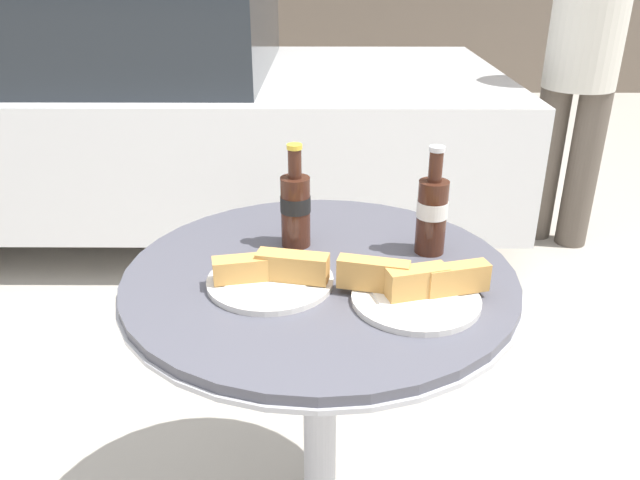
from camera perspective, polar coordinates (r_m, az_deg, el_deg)
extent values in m
cylinder|color=#B7B7BC|center=(1.49, -0.01, -16.17)|extent=(0.08, 0.08, 0.74)
cylinder|color=#B7B7BC|center=(1.28, -0.01, -3.80)|extent=(0.81, 0.81, 0.01)
cylinder|color=#4C4C56|center=(1.27, -0.01, -3.21)|extent=(0.79, 0.79, 0.02)
cylinder|color=#3D1E14|center=(1.33, 10.16, 2.06)|extent=(0.06, 0.06, 0.16)
cylinder|color=silver|center=(1.33, 10.22, 2.83)|extent=(0.07, 0.07, 0.04)
cylinder|color=#3D1E14|center=(1.30, 10.53, 6.63)|extent=(0.03, 0.03, 0.06)
cylinder|color=silver|center=(1.29, 10.66, 8.20)|extent=(0.03, 0.03, 0.01)
cylinder|color=#3D1E14|center=(1.35, -2.25, 2.59)|extent=(0.06, 0.06, 0.16)
cylinder|color=black|center=(1.34, -2.26, 3.33)|extent=(0.07, 0.07, 0.03)
cylinder|color=#3D1E14|center=(1.31, -2.33, 7.01)|extent=(0.03, 0.03, 0.06)
cylinder|color=gold|center=(1.30, -2.35, 8.53)|extent=(0.03, 0.03, 0.01)
cylinder|color=silver|center=(1.17, 8.74, -5.35)|extent=(0.24, 0.24, 0.01)
cube|color=white|center=(1.17, 8.76, -5.06)|extent=(0.18, 0.18, 0.00)
cube|color=#C68E47|center=(1.17, 4.89, -3.14)|extent=(0.14, 0.07, 0.06)
cube|color=#C68E47|center=(1.15, 8.84, -3.78)|extent=(0.12, 0.07, 0.06)
cube|color=#C68E47|center=(1.18, 12.41, -3.42)|extent=(0.13, 0.07, 0.05)
cylinder|color=silver|center=(1.22, -4.57, -3.76)|extent=(0.25, 0.25, 0.01)
cube|color=white|center=(1.22, -4.58, -3.47)|extent=(0.17, 0.17, 0.00)
cube|color=#C68E47|center=(1.21, -6.74, -2.58)|extent=(0.13, 0.07, 0.05)
cube|color=#C68E47|center=(1.20, -2.52, -2.43)|extent=(0.14, 0.07, 0.05)
cube|color=silver|center=(3.58, -16.45, 9.88)|extent=(3.86, 1.76, 0.61)
cube|color=#23282D|center=(3.55, -20.64, 17.76)|extent=(1.85, 1.55, 0.43)
cylinder|color=black|center=(4.22, 2.82, 11.02)|extent=(0.71, 0.21, 0.71)
cylinder|color=black|center=(2.74, 4.05, 3.22)|extent=(0.71, 0.21, 0.71)
cylinder|color=brown|center=(3.37, 19.92, 6.57)|extent=(0.15, 0.15, 0.78)
cylinder|color=brown|center=(3.33, 22.88, 5.91)|extent=(0.15, 0.15, 0.78)
cylinder|color=beige|center=(3.22, 23.43, 18.22)|extent=(0.33, 0.33, 0.63)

